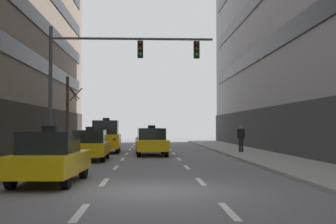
{
  "coord_description": "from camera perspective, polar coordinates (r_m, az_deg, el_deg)",
  "views": [
    {
      "loc": [
        -0.15,
        -12.18,
        1.71
      ],
      "look_at": [
        0.87,
        10.87,
        2.48
      ],
      "focal_mm": 48.39,
      "sensor_mm": 36.0,
      "label": 1
    }
  ],
  "objects": [
    {
      "name": "car_driving_3",
      "position": [
        32.78,
        -2.41,
        -3.48
      ],
      "size": [
        1.83,
        4.36,
        1.63
      ],
      "color": "black",
      "rests_on": "ground"
    },
    {
      "name": "taxi_driving_1",
      "position": [
        23.43,
        -9.78,
        -4.18
      ],
      "size": [
        1.79,
        4.17,
        1.72
      ],
      "color": "black",
      "rests_on": "ground"
    },
    {
      "name": "lane_stripe_l1_s8",
      "position": [
        34.25,
        -4.81,
        -4.75
      ],
      "size": [
        0.16,
        2.0,
        0.01
      ],
      "primitive_type": "cube",
      "color": "silver",
      "rests_on": "ground"
    },
    {
      "name": "taxi_driving_2",
      "position": [
        30.33,
        -7.81,
        -3.1
      ],
      "size": [
        1.98,
        4.47,
        2.32
      ],
      "color": "black",
      "rests_on": "ground"
    },
    {
      "name": "lane_stripe_l2_s6",
      "position": [
        24.3,
        1.38,
        -5.93
      ],
      "size": [
        0.16,
        2.0,
        0.01
      ],
      "primitive_type": "cube",
      "color": "silver",
      "rests_on": "ground"
    },
    {
      "name": "lane_stripe_l1_s7",
      "position": [
        29.27,
        -5.2,
        -5.24
      ],
      "size": [
        0.16,
        2.0,
        0.01
      ],
      "primitive_type": "cube",
      "color": "silver",
      "rests_on": "ground"
    },
    {
      "name": "lane_stripe_l1_s6",
      "position": [
        24.28,
        -5.76,
        -5.92
      ],
      "size": [
        0.16,
        2.0,
        0.01
      ],
      "primitive_type": "cube",
      "color": "silver",
      "rests_on": "ground"
    },
    {
      "name": "lane_stripe_l2_s3",
      "position": [
        9.49,
        7.7,
        -12.26
      ],
      "size": [
        0.16,
        2.0,
        0.01
      ],
      "primitive_type": "cube",
      "color": "silver",
      "rests_on": "ground"
    },
    {
      "name": "pedestrian_0",
      "position": [
        28.64,
        9.19,
        -3.09
      ],
      "size": [
        0.51,
        0.29,
        1.66
      ],
      "color": "black",
      "rests_on": "sidewalk_right"
    },
    {
      "name": "lane_stripe_l2_s7",
      "position": [
        29.28,
        0.71,
        -5.24
      ],
      "size": [
        0.16,
        2.0,
        0.01
      ],
      "primitive_type": "cube",
      "color": "silver",
      "rests_on": "ground"
    },
    {
      "name": "lane_stripe_l1_s9",
      "position": [
        39.25,
        -4.52,
        -4.39
      ],
      "size": [
        0.16,
        2.0,
        0.01
      ],
      "primitive_type": "cube",
      "color": "silver",
      "rests_on": "ground"
    },
    {
      "name": "lane_stripe_l2_s10",
      "position": [
        44.25,
        -0.39,
        -4.11
      ],
      "size": [
        0.16,
        2.0,
        0.01
      ],
      "primitive_type": "cube",
      "color": "silver",
      "rests_on": "ground"
    },
    {
      "name": "lane_stripe_l2_s4",
      "position": [
        14.38,
        4.12,
        -8.72
      ],
      "size": [
        0.16,
        2.0,
        0.01
      ],
      "primitive_type": "cube",
      "color": "silver",
      "rests_on": "ground"
    },
    {
      "name": "lane_stripe_l2_s5",
      "position": [
        19.33,
        2.39,
        -6.97
      ],
      "size": [
        0.16,
        2.0,
        0.01
      ],
      "primitive_type": "cube",
      "color": "silver",
      "rests_on": "ground"
    },
    {
      "name": "lane_stripe_l1_s10",
      "position": [
        44.24,
        -4.29,
        -4.1
      ],
      "size": [
        0.16,
        2.0,
        0.01
      ],
      "primitive_type": "cube",
      "color": "silver",
      "rests_on": "ground"
    },
    {
      "name": "lane_stripe_l2_s8",
      "position": [
        34.27,
        0.23,
        -4.75
      ],
      "size": [
        0.16,
        2.0,
        0.01
      ],
      "primitive_type": "cube",
      "color": "silver",
      "rests_on": "ground"
    },
    {
      "name": "taxi_driving_0",
      "position": [
        14.2,
        -14.62,
        -5.61
      ],
      "size": [
        1.93,
        4.27,
        1.75
      ],
      "color": "black",
      "rests_on": "ground"
    },
    {
      "name": "lane_stripe_l1_s5",
      "position": [
        19.31,
        -6.6,
        -6.96
      ],
      "size": [
        0.16,
        2.0,
        0.01
      ],
      "primitive_type": "cube",
      "color": "silver",
      "rests_on": "ground"
    },
    {
      "name": "taxi_driving_4",
      "position": [
        27.17,
        -2.1,
        -3.8
      ],
      "size": [
        2.02,
        4.44,
        1.81
      ],
      "color": "black",
      "rests_on": "ground"
    },
    {
      "name": "traffic_signal_0",
      "position": [
        22.49,
        -7.73,
        5.75
      ],
      "size": [
        8.05,
        0.35,
        6.5
      ],
      "color": "#4C4C51",
      "rests_on": "sidewalk_left"
    },
    {
      "name": "street_tree_0",
      "position": [
        32.63,
        -12.49,
        0.1
      ],
      "size": [
        1.16,
        1.9,
        5.14
      ],
      "color": "#4C3823",
      "rests_on": "sidewalk_left"
    },
    {
      "name": "lane_stripe_l1_s4",
      "position": [
        14.35,
        -8.03,
        -8.72
      ],
      "size": [
        0.16,
        2.0,
        0.01
      ],
      "primitive_type": "cube",
      "color": "silver",
      "rests_on": "ground"
    },
    {
      "name": "ground_plane",
      "position": [
        12.31,
        -1.85,
        -9.9
      ],
      "size": [
        120.0,
        120.0,
        0.0
      ],
      "primitive_type": "plane",
      "color": "slate"
    },
    {
      "name": "lane_stripe_l2_s9",
      "position": [
        39.26,
        -0.12,
        -4.39
      ],
      "size": [
        0.16,
        2.0,
        0.01
      ],
      "primitive_type": "cube",
      "color": "silver",
      "rests_on": "ground"
    },
    {
      "name": "lane_stripe_l1_s3",
      "position": [
        9.44,
        -11.0,
        -12.29
      ],
      "size": [
        0.16,
        2.0,
        0.01
      ],
      "primitive_type": "cube",
      "color": "silver",
      "rests_on": "ground"
    }
  ]
}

